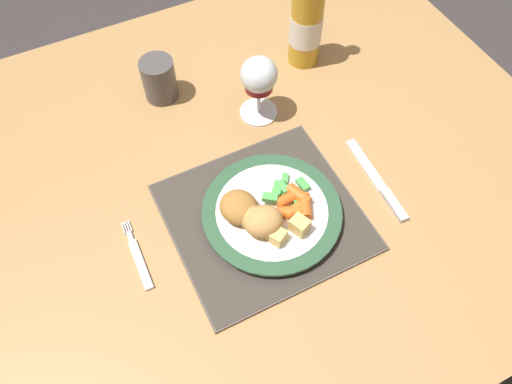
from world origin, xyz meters
TOP-DOWN VIEW (x-y plane):
  - ground_plane at (0.00, 0.00)m, footprint 6.00×6.00m
  - dining_table at (0.00, 0.00)m, footprint 1.20×1.00m
  - placemat at (-0.03, -0.11)m, footprint 0.32×0.30m
  - dinner_plate at (-0.01, -0.11)m, footprint 0.24×0.24m
  - breaded_croquettes at (-0.06, -0.12)m, footprint 0.10×0.11m
  - green_beans_pile at (0.02, -0.09)m, footprint 0.09×0.08m
  - glazed_carrots at (0.02, -0.13)m, footprint 0.07×0.07m
  - fork at (-0.25, -0.09)m, footprint 0.02×0.14m
  - table_knife at (0.19, -0.14)m, footprint 0.03×0.19m
  - wine_glass at (0.07, 0.11)m, footprint 0.08×0.08m
  - bottle at (0.23, 0.21)m, footprint 0.07×0.07m
  - roast_potatoes at (-0.01, -0.16)m, footprint 0.08×0.04m
  - drinking_cup at (-0.08, 0.25)m, footprint 0.07×0.07m

SIDE VIEW (x-z plane):
  - ground_plane at x=0.00m, z-range 0.00..0.00m
  - dining_table at x=0.00m, z-range 0.28..1.02m
  - fork at x=-0.25m, z-range 0.74..0.75m
  - table_knife at x=0.19m, z-range 0.74..0.75m
  - placemat at x=-0.03m, z-range 0.74..0.75m
  - dinner_plate at x=-0.01m, z-range 0.75..0.77m
  - green_beans_pile at x=0.02m, z-range 0.76..0.79m
  - glazed_carrots at x=0.02m, z-range 0.77..0.79m
  - roast_potatoes at x=-0.01m, z-range 0.76..0.79m
  - drinking_cup at x=-0.08m, z-range 0.74..0.83m
  - breaded_croquettes at x=-0.06m, z-range 0.76..0.81m
  - wine_glass at x=0.07m, z-range 0.77..0.90m
  - bottle at x=0.23m, z-range 0.70..0.99m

